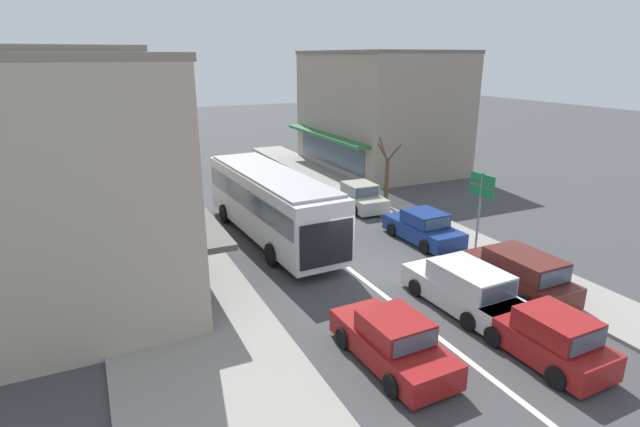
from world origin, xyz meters
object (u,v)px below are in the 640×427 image
object	(u,v)px
directional_road_sign	(481,192)
street_tree_right	(387,176)
hatchback_behind_bus_near	(548,338)
traffic_light_downstreet	(168,142)
wagon_adjacent_lane_lead	(464,288)
pedestrian_with_handbag_near	(196,211)
parked_sedan_kerb_second	(423,228)
parked_sedan_kerb_third	(359,197)
pedestrian_browsing_midblock	(170,188)
city_bus	(271,201)
parked_wagon_kerb_front	(518,274)
sedan_adjacent_lane_trail	(392,342)

from	to	relation	value
directional_road_sign	street_tree_right	bearing A→B (deg)	89.77
hatchback_behind_bus_near	traffic_light_downstreet	xyz separation A→B (m)	(-6.16, 25.62, 2.15)
wagon_adjacent_lane_lead	pedestrian_with_handbag_near	bearing A→B (deg)	119.33
hatchback_behind_bus_near	parked_sedan_kerb_second	xyz separation A→B (m)	(2.61, 9.33, -0.05)
parked_sedan_kerb_second	pedestrian_with_handbag_near	distance (m)	10.97
parked_sedan_kerb_third	directional_road_sign	size ratio (longest dim) A/B	1.18
street_tree_right	pedestrian_browsing_midblock	xyz separation A→B (m)	(-11.10, 5.53, -0.73)
pedestrian_with_handbag_near	directional_road_sign	bearing A→B (deg)	-36.49
city_bus	parked_wagon_kerb_front	xyz separation A→B (m)	(6.17, -9.18, -1.14)
hatchback_behind_bus_near	directional_road_sign	xyz separation A→B (m)	(4.01, 7.32, 1.99)
parked_sedan_kerb_third	directional_road_sign	world-z (taller)	directional_road_sign
city_bus	hatchback_behind_bus_near	bearing A→B (deg)	-73.93
hatchback_behind_bus_near	parked_sedan_kerb_third	distance (m)	15.52
city_bus	parked_wagon_kerb_front	size ratio (longest dim) A/B	2.43
street_tree_right	pedestrian_browsing_midblock	size ratio (longest dim) A/B	2.39
traffic_light_downstreet	pedestrian_browsing_midblock	bearing A→B (deg)	-99.66
hatchback_behind_bus_near	parked_wagon_kerb_front	world-z (taller)	parked_wagon_kerb_front
parked_wagon_kerb_front	parked_sedan_kerb_third	world-z (taller)	parked_wagon_kerb_front
city_bus	hatchback_behind_bus_near	size ratio (longest dim) A/B	2.94
parked_wagon_kerb_front	street_tree_right	world-z (taller)	street_tree_right
parked_wagon_kerb_front	hatchback_behind_bus_near	bearing A→B (deg)	-125.49
pedestrian_with_handbag_near	pedestrian_browsing_midblock	xyz separation A→B (m)	(-0.41, 5.13, -0.00)
sedan_adjacent_lane_trail	pedestrian_with_handbag_near	xyz separation A→B (m)	(-2.61, 13.43, 0.40)
sedan_adjacent_lane_trail	pedestrian_with_handbag_near	world-z (taller)	pedestrian_with_handbag_near
wagon_adjacent_lane_lead	directional_road_sign	bearing A→B (deg)	43.49
street_tree_right	hatchback_behind_bus_near	bearing A→B (deg)	-105.26
sedan_adjacent_lane_trail	parked_wagon_kerb_front	distance (m)	6.78
pedestrian_with_handbag_near	parked_sedan_kerb_second	bearing A→B (deg)	-32.39
parked_wagon_kerb_front	pedestrian_with_handbag_near	size ratio (longest dim) A/B	2.77
parked_wagon_kerb_front	street_tree_right	xyz separation A→B (m)	(1.53, 11.28, 1.05)
city_bus	wagon_adjacent_lane_lead	distance (m)	9.98
wagon_adjacent_lane_lead	traffic_light_downstreet	world-z (taller)	traffic_light_downstreet
parked_sedan_kerb_third	wagon_adjacent_lane_lead	bearing A→B (deg)	-102.36
traffic_light_downstreet	parked_wagon_kerb_front	bearing A→B (deg)	-68.58
city_bus	pedestrian_with_handbag_near	size ratio (longest dim) A/B	6.72
wagon_adjacent_lane_lead	directional_road_sign	distance (m)	5.93
wagon_adjacent_lane_lead	parked_wagon_kerb_front	distance (m)	2.57
hatchback_behind_bus_near	parked_sedan_kerb_third	bearing A→B (deg)	80.58
wagon_adjacent_lane_lead	parked_sedan_kerb_second	world-z (taller)	wagon_adjacent_lane_lead
hatchback_behind_bus_near	directional_road_sign	size ratio (longest dim) A/B	1.04
directional_road_sign	pedestrian_with_handbag_near	size ratio (longest dim) A/B	2.21
parked_sedan_kerb_second	street_tree_right	size ratio (longest dim) A/B	1.09
sedan_adjacent_lane_trail	pedestrian_browsing_midblock	xyz separation A→B (m)	(-3.01, 18.57, 0.40)
wagon_adjacent_lane_lead	street_tree_right	size ratio (longest dim) A/B	1.17
hatchback_behind_bus_near	traffic_light_downstreet	world-z (taller)	traffic_light_downstreet
parked_sedan_kerb_third	hatchback_behind_bus_near	bearing A→B (deg)	-99.42
sedan_adjacent_lane_trail	parked_sedan_kerb_third	size ratio (longest dim) A/B	1.00
wagon_adjacent_lane_lead	parked_sedan_kerb_third	xyz separation A→B (m)	(2.60, 11.85, -0.08)
hatchback_behind_bus_near	pedestrian_browsing_midblock	size ratio (longest dim) A/B	2.29
parked_sedan_kerb_second	directional_road_sign	bearing A→B (deg)	-55.13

